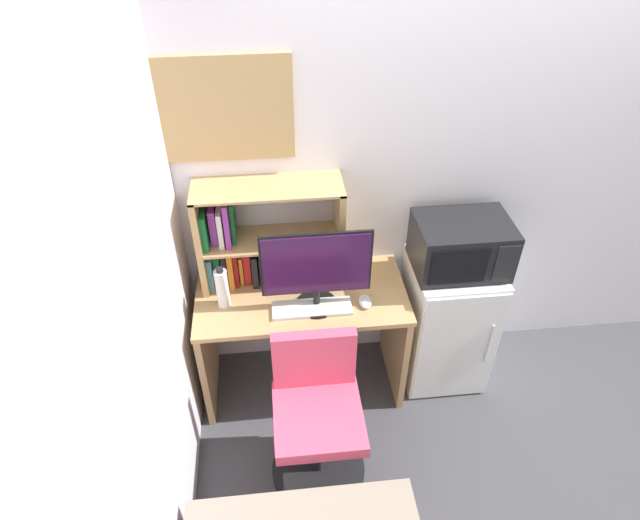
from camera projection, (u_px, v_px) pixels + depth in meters
name	position (u px, v px, depth m)	size (l,w,h in m)	color
wall_back	(544.00, 164.00, 2.98)	(6.40, 0.04, 2.60)	silver
wall_left	(108.00, 473.00, 1.55)	(0.04, 4.40, 2.60)	silver
desk	(302.00, 324.00, 3.12)	(1.15, 0.57, 0.75)	tan
hutch_bookshelf	(249.00, 238.00, 2.91)	(0.77, 0.27, 0.60)	tan
monitor	(316.00, 268.00, 2.74)	(0.57, 0.22, 0.47)	black
keyboard	(312.00, 308.00, 2.87)	(0.42, 0.14, 0.02)	silver
computer_mouse	(365.00, 301.00, 2.90)	(0.07, 0.11, 0.03)	silver
water_bottle	(222.00, 288.00, 2.83)	(0.07, 0.07, 0.25)	silver
mini_fridge	(446.00, 321.00, 3.27)	(0.48, 0.49, 0.85)	white
microwave	(461.00, 245.00, 2.92)	(0.50, 0.37, 0.29)	black
desk_chair	(317.00, 420.00, 2.76)	(0.50, 0.50, 0.87)	black
wall_corkboard	(224.00, 110.00, 2.57)	(0.66, 0.02, 0.52)	tan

